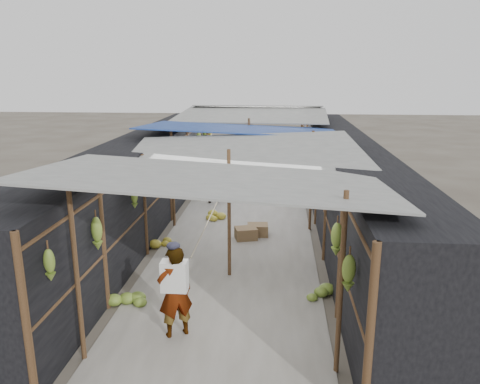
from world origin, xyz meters
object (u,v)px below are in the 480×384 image
(black_basin, at_px, (298,182))
(crate_near, at_px, (258,230))
(vendor_elderly, at_px, (175,292))
(vendor_seated, at_px, (302,188))
(shopper_blue, at_px, (219,179))

(black_basin, bearing_deg, crate_near, -102.37)
(black_basin, bearing_deg, vendor_elderly, -102.56)
(crate_near, bearing_deg, black_basin, 73.96)
(crate_near, xyz_separation_m, vendor_seated, (1.24, 3.16, 0.34))
(vendor_elderly, bearing_deg, crate_near, -133.26)
(black_basin, distance_m, shopper_blue, 3.75)
(vendor_elderly, distance_m, shopper_blue, 7.68)
(crate_near, xyz_separation_m, shopper_blue, (-1.34, 3.00, 0.62))
(vendor_seated, bearing_deg, shopper_blue, -75.24)
(crate_near, distance_m, black_basin, 5.77)
(black_basin, xyz_separation_m, vendor_elderly, (-2.30, -10.32, 0.66))
(vendor_elderly, height_order, vendor_seated, vendor_elderly)
(vendor_elderly, xyz_separation_m, shopper_blue, (-0.28, 7.68, 0.02))
(crate_near, height_order, shopper_blue, shopper_blue)
(vendor_elderly, relative_size, vendor_seated, 1.51)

